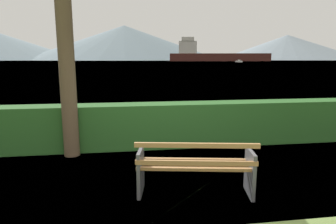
% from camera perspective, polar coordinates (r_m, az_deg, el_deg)
% --- Properties ---
extents(ground_plane, '(1400.00, 1400.00, 0.00)m').
position_cam_1_polar(ground_plane, '(4.55, 5.21, -15.49)').
color(ground_plane, olive).
extents(water_surface, '(620.00, 620.00, 0.00)m').
position_cam_1_polar(water_surface, '(313.06, -8.34, 9.87)').
color(water_surface, '#7A99A8').
rests_on(water_surface, ground_plane).
extents(park_bench, '(1.77, 0.86, 0.87)m').
position_cam_1_polar(park_bench, '(4.33, 5.35, -10.75)').
color(park_bench, '#A0703F').
rests_on(park_bench, ground_plane).
extents(hedge_row, '(12.02, 0.61, 0.99)m').
position_cam_1_polar(hedge_row, '(6.68, 0.34, -2.50)').
color(hedge_row, '#285B23').
rests_on(hedge_row, ground_plane).
extents(cargo_ship_large, '(94.11, 32.37, 22.41)m').
position_cam_1_polar(cargo_ship_large, '(285.67, 8.56, 11.09)').
color(cargo_ship_large, '#471E19').
rests_on(cargo_ship_large, water_surface).
extents(sailboat_mid, '(4.34, 2.99, 1.69)m').
position_cam_1_polar(sailboat_mid, '(188.90, 13.76, 9.64)').
color(sailboat_mid, silver).
rests_on(sailboat_mid, water_surface).
extents(distant_hills, '(854.24, 357.97, 63.38)m').
position_cam_1_polar(distant_hills, '(559.94, -9.35, 12.93)').
color(distant_hills, slate).
rests_on(distant_hills, ground_plane).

